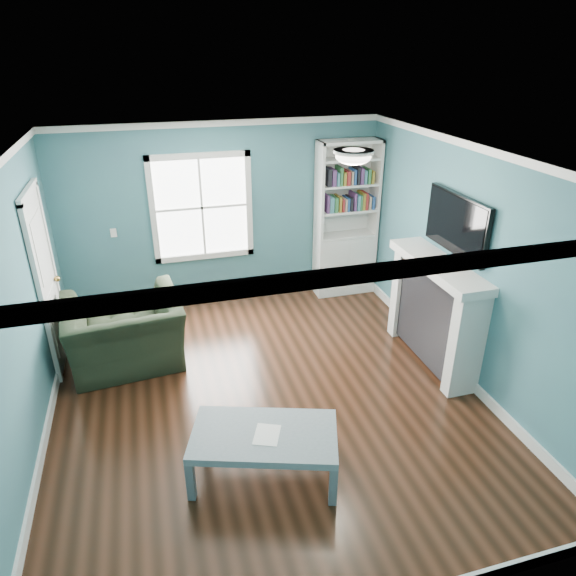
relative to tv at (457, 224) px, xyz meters
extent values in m
plane|color=black|center=(-2.20, -0.20, -1.72)|extent=(5.00, 5.00, 0.00)
plane|color=#3B6678|center=(-2.20, 2.30, -0.43)|extent=(4.50, 0.00, 4.50)
plane|color=#3B6678|center=(-2.20, -2.70, -0.43)|extent=(4.50, 0.00, 4.50)
plane|color=#3B6678|center=(-4.45, -0.20, -0.43)|extent=(0.00, 5.00, 5.00)
plane|color=#3B6678|center=(0.05, -0.20, -0.43)|extent=(0.00, 5.00, 5.00)
plane|color=white|center=(-2.20, -0.20, 0.88)|extent=(5.00, 5.00, 0.00)
cube|color=white|center=(-2.20, 2.28, -1.66)|extent=(4.50, 0.03, 0.12)
cube|color=white|center=(-4.44, -0.20, -1.66)|extent=(0.03, 5.00, 0.12)
cube|color=white|center=(0.03, -0.20, -1.66)|extent=(0.03, 5.00, 0.12)
cube|color=white|center=(-2.20, 2.28, 0.84)|extent=(4.50, 0.04, 0.08)
cube|color=white|center=(-2.20, -2.68, 0.84)|extent=(4.50, 0.04, 0.08)
cube|color=white|center=(0.03, -0.20, 0.84)|extent=(0.04, 5.00, 0.08)
cube|color=white|center=(-2.50, 2.29, -0.27)|extent=(1.24, 0.01, 1.34)
cube|color=white|center=(-3.16, 2.28, -0.27)|extent=(0.08, 0.06, 1.50)
cube|color=white|center=(-1.84, 2.28, -0.27)|extent=(0.08, 0.06, 1.50)
cube|color=white|center=(-2.50, 2.28, -0.98)|extent=(1.40, 0.06, 0.08)
cube|color=white|center=(-2.50, 2.28, 0.44)|extent=(1.40, 0.06, 0.08)
cube|color=white|center=(-2.50, 2.28, -0.27)|extent=(1.24, 0.03, 0.03)
cube|color=white|center=(-2.50, 2.28, -0.27)|extent=(0.03, 0.03, 1.34)
cube|color=silver|center=(-0.43, 2.10, -1.27)|extent=(0.90, 0.35, 0.90)
cube|color=silver|center=(-0.86, 2.10, -0.12)|extent=(0.04, 0.35, 1.40)
cube|color=silver|center=(0.00, 2.10, -0.12)|extent=(0.04, 0.35, 1.40)
cube|color=silver|center=(-0.43, 2.26, -0.12)|extent=(0.90, 0.02, 1.40)
cube|color=silver|center=(-0.43, 2.10, 0.55)|extent=(0.90, 0.35, 0.04)
cube|color=silver|center=(-0.43, 2.10, -0.80)|extent=(0.84, 0.33, 0.03)
cube|color=silver|center=(-0.43, 2.10, -0.42)|extent=(0.84, 0.33, 0.03)
cube|color=silver|center=(-0.43, 2.10, -0.04)|extent=(0.84, 0.33, 0.03)
cube|color=silver|center=(-0.43, 2.10, 0.32)|extent=(0.84, 0.33, 0.03)
cube|color=#593366|center=(-0.43, 2.08, -0.30)|extent=(0.70, 0.25, 0.22)
cube|color=teal|center=(-0.43, 2.08, 0.08)|extent=(0.70, 0.25, 0.22)
cylinder|color=beige|center=(-0.43, 2.05, 0.46)|extent=(0.26, 0.06, 0.26)
cube|color=black|center=(-0.11, 0.00, -1.12)|extent=(0.30, 1.20, 1.10)
cube|color=black|center=(-0.13, 0.00, -1.32)|extent=(0.22, 0.65, 0.70)
cube|color=silver|center=(-0.13, -0.67, -1.12)|extent=(0.36, 0.16, 1.20)
cube|color=silver|center=(-0.13, 0.67, -1.12)|extent=(0.36, 0.16, 1.20)
cube|color=silver|center=(-0.15, 0.00, -0.47)|extent=(0.44, 1.58, 0.10)
cube|color=black|center=(0.00, 0.00, 0.00)|extent=(0.06, 1.10, 0.65)
cube|color=silver|center=(-4.43, 1.20, -0.70)|extent=(0.04, 0.80, 2.05)
cube|color=white|center=(-4.42, 0.75, -0.70)|extent=(0.05, 0.08, 2.13)
cube|color=white|center=(-4.42, 1.65, -0.70)|extent=(0.05, 0.08, 2.13)
cube|color=white|center=(-4.42, 1.20, 0.36)|extent=(0.05, 0.98, 0.08)
sphere|color=#BF8C3F|center=(-4.37, 1.50, -0.77)|extent=(0.07, 0.07, 0.07)
ellipsoid|color=white|center=(-1.30, -0.10, 0.82)|extent=(0.34, 0.34, 0.15)
cylinder|color=white|center=(-1.30, -0.10, 0.86)|extent=(0.38, 0.38, 0.03)
cube|color=white|center=(-3.70, 2.28, -0.52)|extent=(0.08, 0.01, 0.12)
imported|color=black|center=(-3.65, 0.90, -1.16)|extent=(1.38, 0.97, 1.13)
cube|color=#535C64|center=(-3.14, -1.36, -1.53)|extent=(0.09, 0.09, 0.39)
cube|color=#535C64|center=(-2.01, -1.73, -1.53)|extent=(0.09, 0.09, 0.39)
cube|color=#535C64|center=(-2.95, -0.77, -1.53)|extent=(0.09, 0.09, 0.39)
cube|color=#535C64|center=(-1.82, -1.14, -1.53)|extent=(0.09, 0.09, 0.39)
cube|color=slate|center=(-2.48, -1.25, -1.30)|extent=(1.41, 1.05, 0.07)
cube|color=white|center=(-2.46, -1.28, -1.26)|extent=(0.30, 0.33, 0.00)
camera|label=1|loc=(-3.22, -4.63, 1.78)|focal=32.00mm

